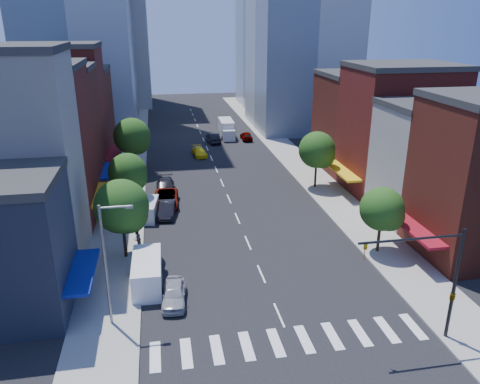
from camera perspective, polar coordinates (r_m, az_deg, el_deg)
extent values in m
plane|color=black|center=(35.60, 4.79, -14.72)|extent=(220.00, 220.00, 0.00)
cube|color=gray|center=(71.20, -13.37, 3.18)|extent=(5.00, 120.00, 0.15)
cube|color=gray|center=(73.93, 6.36, 4.24)|extent=(5.00, 120.00, 0.15)
cube|color=silver|center=(33.28, 6.15, -17.60)|extent=(19.00, 3.00, 0.01)
cube|color=silver|center=(43.68, -27.15, 2.92)|extent=(12.00, 8.00, 18.00)
cube|color=maroon|center=(51.82, -24.47, 4.64)|extent=(12.00, 9.00, 16.00)
cube|color=#582116|center=(59.97, -22.58, 6.35)|extent=(12.00, 8.00, 15.00)
cube|color=maroon|center=(67.93, -21.29, 8.87)|extent=(12.00, 9.00, 17.00)
cube|color=#582116|center=(77.47, -19.88, 8.80)|extent=(12.00, 10.00, 13.00)
cube|color=silver|center=(53.85, 22.90, 3.19)|extent=(12.00, 8.00, 12.00)
cube|color=maroon|center=(60.95, 18.65, 7.05)|extent=(12.00, 10.00, 15.00)
cube|color=#582116|center=(69.88, 14.73, 8.20)|extent=(12.00, 10.00, 13.00)
cylinder|color=black|center=(34.05, 24.70, -10.24)|extent=(0.24, 0.24, 8.00)
cylinder|color=black|center=(30.64, 20.24, -5.41)|extent=(7.00, 0.16, 0.16)
imported|color=gold|center=(29.56, 15.01, -7.06)|extent=(0.22, 0.18, 1.10)
imported|color=gold|center=(34.44, 24.50, -11.39)|extent=(0.48, 2.24, 0.90)
cylinder|color=slate|center=(33.33, -16.07, -8.75)|extent=(0.20, 0.20, 9.00)
cylinder|color=slate|center=(31.41, -15.01, -1.78)|extent=(2.00, 0.14, 0.14)
cube|color=slate|center=(31.35, -13.37, -1.77)|extent=(0.50, 0.25, 0.18)
cylinder|color=black|center=(43.30, -13.93, -5.30)|extent=(0.28, 0.28, 3.92)
sphere|color=#1D3F12|center=(42.14, -14.26, -1.69)|extent=(4.80, 4.80, 4.80)
sphere|color=#1D3F12|center=(42.08, -13.39, -2.68)|extent=(3.36, 3.36, 3.36)
cylinder|color=black|center=(53.49, -13.30, -0.40)|extent=(0.28, 0.28, 3.64)
sphere|color=#1D3F12|center=(52.61, -13.54, 2.39)|extent=(4.20, 4.20, 4.20)
sphere|color=#1D3F12|center=(52.48, -12.84, 1.65)|extent=(2.94, 2.94, 2.94)
cylinder|color=black|center=(66.70, -12.81, 4.03)|extent=(0.28, 0.28, 4.20)
sphere|color=#1D3F12|center=(65.91, -13.03, 6.65)|extent=(5.00, 5.00, 5.00)
sphere|color=#1D3F12|center=(65.77, -12.46, 5.99)|extent=(3.50, 3.50, 3.50)
cylinder|color=black|center=(44.99, 16.59, -4.96)|extent=(0.28, 0.28, 3.36)
sphere|color=#1D3F12|center=(44.00, 16.91, -1.99)|extent=(4.00, 4.00, 4.00)
sphere|color=#1D3F12|center=(44.25, 17.70, -2.79)|extent=(2.80, 2.80, 2.80)
cylinder|color=black|center=(60.30, 9.21, 2.40)|extent=(0.28, 0.28, 3.92)
sphere|color=#1D3F12|center=(59.48, 9.37, 5.10)|extent=(4.60, 4.60, 4.60)
sphere|color=#1D3F12|center=(59.59, 9.97, 4.39)|extent=(3.22, 3.22, 3.22)
imported|color=#A3A3A8|center=(36.80, -8.06, -12.17)|extent=(2.15, 4.55, 1.50)
imported|color=black|center=(52.06, -8.89, -2.08)|extent=(2.17, 4.84, 1.54)
imported|color=#999999|center=(54.90, -8.99, -0.82)|extent=(3.08, 6.08, 1.65)
imported|color=black|center=(58.97, -9.11, 0.66)|extent=(2.45, 5.64, 1.61)
cube|color=white|center=(39.00, -11.25, -9.62)|extent=(2.35, 5.70, 2.38)
cube|color=black|center=(36.97, -11.36, -10.81)|extent=(2.11, 1.16, 1.02)
cylinder|color=black|center=(37.82, -12.81, -12.18)|extent=(0.30, 0.87, 0.86)
cylinder|color=black|center=(37.71, -9.65, -12.04)|extent=(0.30, 0.87, 0.86)
cylinder|color=black|center=(41.13, -12.55, -9.31)|extent=(0.30, 0.87, 0.86)
cylinder|color=black|center=(41.02, -9.67, -9.17)|extent=(0.30, 0.87, 0.86)
cube|color=silver|center=(51.80, -11.10, -2.13)|extent=(2.35, 4.69, 1.89)
cube|color=black|center=(50.14, -11.38, -2.59)|extent=(1.76, 1.10, 0.81)
cylinder|color=black|center=(50.78, -12.19, -3.46)|extent=(0.31, 0.71, 0.68)
cylinder|color=black|center=(50.54, -10.37, -3.44)|extent=(0.31, 0.71, 0.68)
cylinder|color=black|center=(53.56, -11.70, -2.14)|extent=(0.31, 0.71, 0.68)
cylinder|color=black|center=(53.33, -9.98, -2.12)|extent=(0.31, 0.71, 0.68)
imported|color=yellow|center=(74.55, -4.98, 4.91)|extent=(2.37, 4.78, 1.34)
imported|color=black|center=(82.61, -3.28, 6.59)|extent=(2.22, 5.16, 1.65)
imported|color=#999999|center=(84.36, 0.78, 6.86)|extent=(1.82, 4.43, 1.50)
cube|color=silver|center=(86.80, -1.69, 7.78)|extent=(2.47, 6.36, 3.10)
cube|color=silver|center=(83.35, -1.37, 6.91)|extent=(2.17, 1.79, 1.94)
cylinder|color=black|center=(84.12, -2.16, 6.59)|extent=(0.31, 0.88, 0.87)
cylinder|color=black|center=(84.38, -0.71, 6.64)|extent=(0.31, 0.88, 0.87)
cylinder|color=black|center=(88.34, -2.50, 7.25)|extent=(0.31, 0.88, 0.87)
cylinder|color=black|center=(88.59, -1.12, 7.30)|extent=(0.31, 0.88, 0.87)
imported|color=#999999|center=(41.09, -18.27, -9.07)|extent=(0.52, 0.66, 1.58)
imported|color=#999999|center=(44.95, -12.45, -5.62)|extent=(0.95, 1.09, 1.90)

